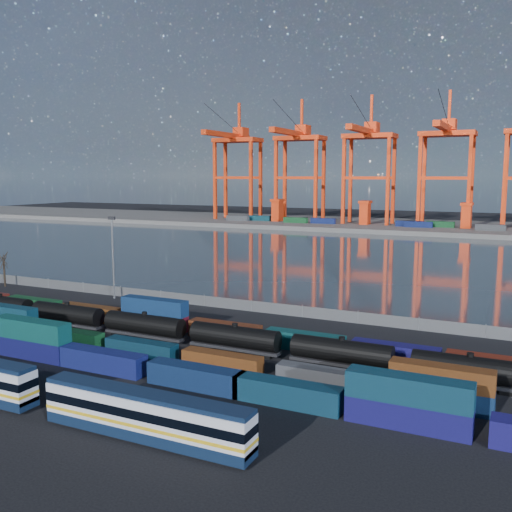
% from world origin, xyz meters
% --- Properties ---
extents(ground, '(700.00, 700.00, 0.00)m').
position_xyz_m(ground, '(0.00, 0.00, 0.00)').
color(ground, black).
rests_on(ground, ground).
extents(harbor_water, '(700.00, 700.00, 0.00)m').
position_xyz_m(harbor_water, '(0.00, 105.00, 0.01)').
color(harbor_water, '#2D3941').
rests_on(harbor_water, ground).
extents(far_quay, '(700.00, 70.00, 2.00)m').
position_xyz_m(far_quay, '(0.00, 210.00, 1.00)').
color(far_quay, '#514F4C').
rests_on(far_quay, ground).
extents(container_row_south, '(140.17, 2.48, 5.29)m').
position_xyz_m(container_row_south, '(7.45, -9.02, 2.15)').
color(container_row_south, '#3B3D40').
rests_on(container_row_south, ground).
extents(container_row_mid, '(140.24, 2.20, 4.69)m').
position_xyz_m(container_row_mid, '(-9.73, -2.54, 1.71)').
color(container_row_mid, '#404345').
rests_on(container_row_mid, ground).
extents(container_row_north, '(140.21, 2.37, 5.04)m').
position_xyz_m(container_row_north, '(-9.09, 10.32, 1.47)').
color(container_row_north, navy).
rests_on(container_row_north, ground).
extents(tanker_string, '(122.17, 2.94, 4.20)m').
position_xyz_m(tanker_string, '(16.52, 4.98, 2.11)').
color(tanker_string, black).
rests_on(tanker_string, ground).
extents(waterfront_fence, '(160.12, 0.12, 2.20)m').
position_xyz_m(waterfront_fence, '(-0.00, 28.00, 1.00)').
color(waterfront_fence, '#595B5E').
rests_on(waterfront_fence, ground).
extents(bare_tree, '(2.05, 2.10, 7.86)m').
position_xyz_m(bare_tree, '(-60.24, 25.20, 3.90)').
color(bare_tree, black).
rests_on(bare_tree, ground).
extents(yard_light_mast, '(1.60, 0.40, 16.60)m').
position_xyz_m(yard_light_mast, '(-30.00, 26.00, 9.30)').
color(yard_light_mast, slate).
rests_on(yard_light_mast, ground).
extents(gantry_cranes, '(198.93, 45.94, 62.22)m').
position_xyz_m(gantry_cranes, '(-7.50, 203.35, 38.14)').
color(gantry_cranes, red).
rests_on(gantry_cranes, ground).
extents(quay_containers, '(172.58, 10.99, 2.60)m').
position_xyz_m(quay_containers, '(-11.00, 195.46, 3.30)').
color(quay_containers, navy).
rests_on(quay_containers, far_quay).
extents(straddle_carriers, '(140.00, 7.00, 11.10)m').
position_xyz_m(straddle_carriers, '(-2.50, 200.00, 7.82)').
color(straddle_carriers, red).
rests_on(straddle_carriers, far_quay).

